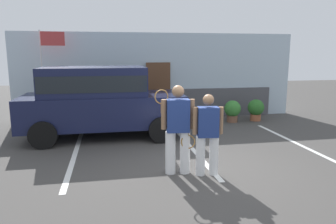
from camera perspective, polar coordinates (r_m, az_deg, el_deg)
ground_plane at (r=6.90m, az=6.18°, el=-10.26°), size 40.00×40.00×0.00m
parking_stripe_0 at (r=8.09m, az=-16.36°, el=-7.47°), size 0.12×4.40×0.01m
parking_stripe_1 at (r=8.31m, az=4.40°, el=-6.58°), size 0.12×4.40×0.01m
parking_stripe_2 at (r=9.49m, az=21.91°, el=-5.16°), size 0.12×4.40×0.01m
house_frontage at (r=12.09m, az=-1.59°, el=5.98°), size 10.48×0.40×3.17m
parked_suv at (r=9.47m, az=-12.07°, el=2.41°), size 4.61×2.17×2.05m
tennis_player_man at (r=6.42m, az=1.73°, el=-2.91°), size 0.80×0.32×1.82m
tennis_player_woman at (r=6.41m, az=7.03°, el=-3.90°), size 0.86×0.30×1.65m
potted_plant_by_porch at (r=11.65m, az=11.43°, el=0.34°), size 0.59×0.59×0.78m
potted_plant_secondary at (r=12.09m, az=15.41°, el=0.55°), size 0.59×0.59×0.78m
flag_pole at (r=11.38m, az=-20.76°, el=8.58°), size 0.80×0.12×3.18m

